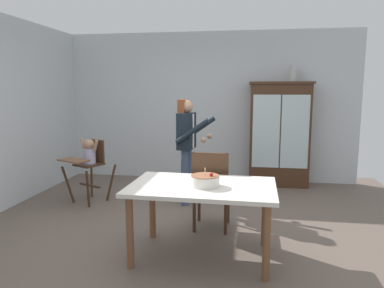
{
  "coord_description": "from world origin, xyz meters",
  "views": [
    {
      "loc": [
        0.72,
        -3.95,
        1.67
      ],
      "look_at": [
        -0.0,
        0.7,
        0.95
      ],
      "focal_mm": 33.43,
      "sensor_mm": 36.0,
      "label": 1
    }
  ],
  "objects_px": {
    "adult_person": "(187,139)",
    "ceramic_vase": "(293,74)",
    "china_cabinet": "(279,134)",
    "birthday_cake": "(205,181)",
    "high_chair_with_toddler": "(89,159)",
    "dining_table": "(202,194)",
    "dining_chair_far_side": "(211,185)"
  },
  "relations": [
    {
      "from": "adult_person",
      "to": "ceramic_vase",
      "type": "bearing_deg",
      "value": -45.09
    },
    {
      "from": "china_cabinet",
      "to": "birthday_cake",
      "type": "distance_m",
      "value": 3.11
    },
    {
      "from": "china_cabinet",
      "to": "birthday_cake",
      "type": "relative_size",
      "value": 6.43
    },
    {
      "from": "high_chair_with_toddler",
      "to": "dining_table",
      "type": "relative_size",
      "value": 0.65
    },
    {
      "from": "high_chair_with_toddler",
      "to": "dining_chair_far_side",
      "type": "relative_size",
      "value": 0.99
    },
    {
      "from": "ceramic_vase",
      "to": "high_chair_with_toddler",
      "type": "bearing_deg",
      "value": -154.78
    },
    {
      "from": "adult_person",
      "to": "dining_chair_far_side",
      "type": "bearing_deg",
      "value": -148.93
    },
    {
      "from": "ceramic_vase",
      "to": "adult_person",
      "type": "bearing_deg",
      "value": -141.28
    },
    {
      "from": "high_chair_with_toddler",
      "to": "birthday_cake",
      "type": "bearing_deg",
      "value": -13.57
    },
    {
      "from": "high_chair_with_toddler",
      "to": "dining_chair_far_side",
      "type": "height_order",
      "value": "dining_chair_far_side"
    },
    {
      "from": "china_cabinet",
      "to": "ceramic_vase",
      "type": "relative_size",
      "value": 6.67
    },
    {
      "from": "ceramic_vase",
      "to": "dining_table",
      "type": "relative_size",
      "value": 0.19
    },
    {
      "from": "ceramic_vase",
      "to": "dining_chair_far_side",
      "type": "height_order",
      "value": "ceramic_vase"
    },
    {
      "from": "china_cabinet",
      "to": "birthday_cake",
      "type": "bearing_deg",
      "value": -107.61
    },
    {
      "from": "dining_table",
      "to": "birthday_cake",
      "type": "bearing_deg",
      "value": -49.68
    },
    {
      "from": "dining_table",
      "to": "dining_chair_far_side",
      "type": "bearing_deg",
      "value": 88.39
    },
    {
      "from": "ceramic_vase",
      "to": "birthday_cake",
      "type": "bearing_deg",
      "value": -110.93
    },
    {
      "from": "birthday_cake",
      "to": "dining_table",
      "type": "bearing_deg",
      "value": 130.32
    },
    {
      "from": "china_cabinet",
      "to": "adult_person",
      "type": "xyz_separation_m",
      "value": [
        -1.41,
        -1.28,
        0.06
      ]
    },
    {
      "from": "high_chair_with_toddler",
      "to": "birthday_cake",
      "type": "height_order",
      "value": "high_chair_with_toddler"
    },
    {
      "from": "china_cabinet",
      "to": "birthday_cake",
      "type": "xyz_separation_m",
      "value": [
        -0.94,
        -2.97,
        -0.11
      ]
    },
    {
      "from": "china_cabinet",
      "to": "dining_table",
      "type": "height_order",
      "value": "china_cabinet"
    },
    {
      "from": "ceramic_vase",
      "to": "dining_table",
      "type": "xyz_separation_m",
      "value": [
        -1.17,
        -2.93,
        -1.28
      ]
    },
    {
      "from": "dining_table",
      "to": "birthday_cake",
      "type": "height_order",
      "value": "birthday_cake"
    },
    {
      "from": "adult_person",
      "to": "dining_chair_far_side",
      "type": "height_order",
      "value": "adult_person"
    },
    {
      "from": "high_chair_with_toddler",
      "to": "dining_chair_far_side",
      "type": "bearing_deg",
      "value": 1.72
    },
    {
      "from": "birthday_cake",
      "to": "dining_chair_far_side",
      "type": "height_order",
      "value": "dining_chair_far_side"
    },
    {
      "from": "birthday_cake",
      "to": "adult_person",
      "type": "bearing_deg",
      "value": 105.46
    },
    {
      "from": "dining_chair_far_side",
      "to": "birthday_cake",
      "type": "bearing_deg",
      "value": 92.31
    },
    {
      "from": "high_chair_with_toddler",
      "to": "dining_chair_far_side",
      "type": "xyz_separation_m",
      "value": [
        1.9,
        -0.82,
        -0.1
      ]
    },
    {
      "from": "dining_chair_far_side",
      "to": "china_cabinet",
      "type": "bearing_deg",
      "value": -111.78
    },
    {
      "from": "high_chair_with_toddler",
      "to": "birthday_cake",
      "type": "xyz_separation_m",
      "value": [
        1.91,
        -1.54,
        0.14
      ]
    }
  ]
}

